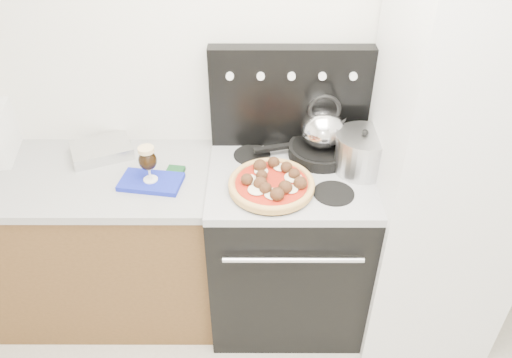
{
  "coord_description": "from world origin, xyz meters",
  "views": [
    {
      "loc": [
        -0.08,
        -0.69,
        2.27
      ],
      "look_at": [
        -0.08,
        1.05,
        0.98
      ],
      "focal_mm": 35.0,
      "sensor_mm": 36.0,
      "label": 1
    }
  ],
  "objects_px": {
    "fridge": "(445,172)",
    "pizza_pan": "(271,189)",
    "pizza": "(272,183)",
    "skillet": "(321,151)",
    "tea_kettle": "(323,125)",
    "stock_pot": "(362,154)",
    "base_cabinet": "(76,246)",
    "oven_mitt": "(151,182)",
    "beer_glass": "(148,164)",
    "stove_body": "(287,248)"
  },
  "relations": [
    {
      "from": "oven_mitt",
      "to": "pizza_pan",
      "type": "bearing_deg",
      "value": -6.92
    },
    {
      "from": "fridge",
      "to": "pizza_pan",
      "type": "height_order",
      "value": "fridge"
    },
    {
      "from": "stove_body",
      "to": "oven_mitt",
      "type": "distance_m",
      "value": 0.8
    },
    {
      "from": "pizza_pan",
      "to": "stock_pot",
      "type": "xyz_separation_m",
      "value": [
        0.42,
        0.15,
        0.08
      ]
    },
    {
      "from": "pizza_pan",
      "to": "stove_body",
      "type": "bearing_deg",
      "value": 52.6
    },
    {
      "from": "stove_body",
      "to": "pizza",
      "type": "bearing_deg",
      "value": -127.4
    },
    {
      "from": "pizza_pan",
      "to": "skillet",
      "type": "bearing_deg",
      "value": 47.95
    },
    {
      "from": "base_cabinet",
      "to": "stove_body",
      "type": "xyz_separation_m",
      "value": [
        1.1,
        -0.02,
        0.01
      ]
    },
    {
      "from": "fridge",
      "to": "pizza",
      "type": "height_order",
      "value": "fridge"
    },
    {
      "from": "stove_body",
      "to": "pizza",
      "type": "height_order",
      "value": "pizza"
    },
    {
      "from": "fridge",
      "to": "skillet",
      "type": "bearing_deg",
      "value": 162.42
    },
    {
      "from": "fridge",
      "to": "stove_body",
      "type": "bearing_deg",
      "value": 177.95
    },
    {
      "from": "pizza_pan",
      "to": "stock_pot",
      "type": "relative_size",
      "value": 1.47
    },
    {
      "from": "pizza_pan",
      "to": "skillet",
      "type": "distance_m",
      "value": 0.36
    },
    {
      "from": "beer_glass",
      "to": "pizza",
      "type": "distance_m",
      "value": 0.55
    },
    {
      "from": "tea_kettle",
      "to": "fridge",
      "type": "bearing_deg",
      "value": 1.81
    },
    {
      "from": "oven_mitt",
      "to": "base_cabinet",
      "type": "bearing_deg",
      "value": 170.31
    },
    {
      "from": "tea_kettle",
      "to": "stock_pot",
      "type": "distance_m",
      "value": 0.22
    },
    {
      "from": "oven_mitt",
      "to": "pizza_pan",
      "type": "distance_m",
      "value": 0.55
    },
    {
      "from": "base_cabinet",
      "to": "stove_body",
      "type": "relative_size",
      "value": 1.65
    },
    {
      "from": "base_cabinet",
      "to": "tea_kettle",
      "type": "distance_m",
      "value": 1.42
    },
    {
      "from": "oven_mitt",
      "to": "tea_kettle",
      "type": "height_order",
      "value": "tea_kettle"
    },
    {
      "from": "stock_pot",
      "to": "tea_kettle",
      "type": "bearing_deg",
      "value": 146.2
    },
    {
      "from": "oven_mitt",
      "to": "skillet",
      "type": "distance_m",
      "value": 0.82
    },
    {
      "from": "fridge",
      "to": "oven_mitt",
      "type": "distance_m",
      "value": 1.34
    },
    {
      "from": "fridge",
      "to": "pizza",
      "type": "xyz_separation_m",
      "value": [
        -0.79,
        -0.1,
        0.01
      ]
    },
    {
      "from": "beer_glass",
      "to": "skillet",
      "type": "distance_m",
      "value": 0.82
    },
    {
      "from": "skillet",
      "to": "tea_kettle",
      "type": "xyz_separation_m",
      "value": [
        0.0,
        0.0,
        0.14
      ]
    },
    {
      "from": "pizza_pan",
      "to": "oven_mitt",
      "type": "bearing_deg",
      "value": 173.08
    },
    {
      "from": "skillet",
      "to": "fridge",
      "type": "bearing_deg",
      "value": -17.58
    },
    {
      "from": "oven_mitt",
      "to": "beer_glass",
      "type": "distance_m",
      "value": 0.1
    },
    {
      "from": "stove_body",
      "to": "pizza",
      "type": "xyz_separation_m",
      "value": [
        -0.09,
        -0.12,
        0.52
      ]
    },
    {
      "from": "base_cabinet",
      "to": "oven_mitt",
      "type": "xyz_separation_m",
      "value": [
        0.47,
        -0.08,
        0.48
      ]
    },
    {
      "from": "fridge",
      "to": "beer_glass",
      "type": "height_order",
      "value": "fridge"
    },
    {
      "from": "tea_kettle",
      "to": "pizza_pan",
      "type": "bearing_deg",
      "value": -112.66
    },
    {
      "from": "pizza_pan",
      "to": "tea_kettle",
      "type": "height_order",
      "value": "tea_kettle"
    },
    {
      "from": "beer_glass",
      "to": "tea_kettle",
      "type": "height_order",
      "value": "tea_kettle"
    },
    {
      "from": "oven_mitt",
      "to": "tea_kettle",
      "type": "relative_size",
      "value": 1.22
    },
    {
      "from": "pizza",
      "to": "beer_glass",
      "type": "bearing_deg",
      "value": 173.08
    },
    {
      "from": "oven_mitt",
      "to": "skillet",
      "type": "bearing_deg",
      "value": 14.49
    },
    {
      "from": "stock_pot",
      "to": "base_cabinet",
      "type": "bearing_deg",
      "value": -179.67
    },
    {
      "from": "pizza",
      "to": "tea_kettle",
      "type": "bearing_deg",
      "value": 47.95
    },
    {
      "from": "beer_glass",
      "to": "tea_kettle",
      "type": "relative_size",
      "value": 0.78
    },
    {
      "from": "stove_body",
      "to": "tea_kettle",
      "type": "distance_m",
      "value": 0.68
    },
    {
      "from": "base_cabinet",
      "to": "beer_glass",
      "type": "bearing_deg",
      "value": -9.69
    },
    {
      "from": "beer_glass",
      "to": "pizza",
      "type": "xyz_separation_m",
      "value": [
        0.55,
        -0.07,
        -0.05
      ]
    },
    {
      "from": "base_cabinet",
      "to": "pizza",
      "type": "height_order",
      "value": "pizza"
    },
    {
      "from": "stove_body",
      "to": "oven_mitt",
      "type": "relative_size",
      "value": 3.18
    },
    {
      "from": "beer_glass",
      "to": "skillet",
      "type": "height_order",
      "value": "beer_glass"
    },
    {
      "from": "base_cabinet",
      "to": "oven_mitt",
      "type": "relative_size",
      "value": 5.24
    }
  ]
}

